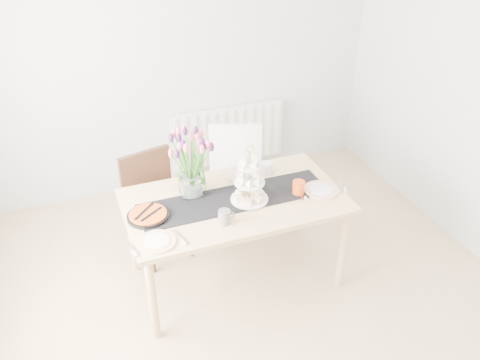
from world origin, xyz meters
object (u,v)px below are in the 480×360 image
object	(u,v)px
dining_table	(235,208)
chair_white	(236,171)
cream_jug	(267,168)
cake_stand	(250,187)
chair_brown	(154,197)
plate_left	(157,242)
plate_right	(321,190)
radiator	(228,135)
tart_tin	(148,215)
tulip_vase	(190,155)
mug_orange	(299,188)
mug_grey	(224,217)
teapot	(244,175)

from	to	relation	value
dining_table	chair_white	size ratio (longest dim) A/B	1.70
dining_table	cream_jug	bearing A→B (deg)	35.34
cake_stand	chair_brown	bearing A→B (deg)	132.23
plate_left	cake_stand	bearing A→B (deg)	18.00
chair_brown	plate_right	distance (m)	1.36
radiator	tart_tin	distance (m)	1.96
dining_table	chair_white	xyz separation A→B (m)	(0.27, 0.70, -0.12)
chair_brown	plate_right	size ratio (longest dim) A/B	3.39
dining_table	tulip_vase	size ratio (longest dim) A/B	2.64
mug_orange	plate_right	xyz separation A→B (m)	(0.18, -0.02, -0.05)
cream_jug	cake_stand	bearing A→B (deg)	-106.94
tart_tin	plate_left	xyz separation A→B (m)	(-0.01, -0.29, -0.01)
cake_stand	mug_grey	xyz separation A→B (m)	(-0.26, -0.20, -0.06)
plate_right	tulip_vase	bearing A→B (deg)	161.91
cream_jug	mug_grey	bearing A→B (deg)	-112.26
tart_tin	plate_right	bearing A→B (deg)	-5.53
chair_white	teapot	xyz separation A→B (m)	(-0.13, -0.53, 0.28)
tulip_vase	teapot	bearing A→B (deg)	-0.33
cake_stand	mug_orange	xyz separation A→B (m)	(0.37, -0.05, -0.06)
mug_orange	radiator	bearing A→B (deg)	28.10
tart_tin	cake_stand	bearing A→B (deg)	-4.16
mug_grey	mug_orange	world-z (taller)	mug_orange
tart_tin	mug_orange	size ratio (longest dim) A/B	2.70
chair_white	plate_left	xyz separation A→B (m)	(-0.91, -1.00, 0.21)
radiator	mug_grey	bearing A→B (deg)	-110.22
plate_left	plate_right	distance (m)	1.30
tart_tin	chair_white	bearing A→B (deg)	37.74
tulip_vase	cake_stand	size ratio (longest dim) A/B	1.51
chair_white	dining_table	bearing A→B (deg)	-90.95
cake_stand	teapot	size ratio (longest dim) A/B	1.60
dining_table	mug_orange	distance (m)	0.49
dining_table	plate_left	distance (m)	0.71
radiator	chair_white	xyz separation A→B (m)	(-0.23, -0.86, 0.10)
teapot	plate_right	size ratio (longest dim) A/B	0.96
mug_grey	mug_orange	xyz separation A→B (m)	(0.63, 0.15, 0.00)
teapot	plate_left	distance (m)	0.91
mug_orange	chair_white	bearing A→B (deg)	43.06
chair_brown	plate_left	distance (m)	0.93
tulip_vase	cake_stand	world-z (taller)	tulip_vase
dining_table	plate_right	distance (m)	0.66
cream_jug	tart_tin	xyz separation A→B (m)	(-1.01, -0.26, -0.03)
cake_stand	plate_left	bearing A→B (deg)	-162.00
dining_table	chair_white	bearing A→B (deg)	69.11
tart_tin	tulip_vase	bearing A→B (deg)	25.51
tulip_vase	mug_orange	bearing A→B (deg)	-20.61
radiator	mug_grey	size ratio (longest dim) A/B	11.87
chair_white	cream_jug	bearing A→B (deg)	-57.13
dining_table	teapot	size ratio (longest dim) A/B	6.37
tart_tin	mug_orange	world-z (taller)	mug_orange
tart_tin	cream_jug	bearing A→B (deg)	14.61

